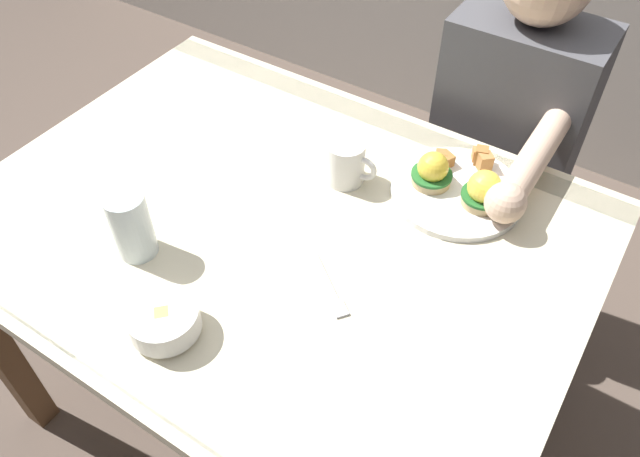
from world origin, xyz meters
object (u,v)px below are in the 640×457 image
fork (329,288)px  coffee_mug (346,161)px  dining_table (277,256)px  fruit_bowl (166,322)px  diner_person (503,140)px  eggs_benedict_plate (458,186)px  water_glass_near (132,228)px

fork → coffee_mug: bearing=115.5°
dining_table → fruit_bowl: (0.00, -0.31, 0.14)m
fork → dining_table: bearing=155.5°
fork → diner_person: size_ratio=0.12×
eggs_benedict_plate → fruit_bowl: eggs_benedict_plate is taller
water_glass_near → diner_person: 0.92m
dining_table → fork: size_ratio=8.92×
coffee_mug → fork: size_ratio=0.83×
fork → water_glass_near: size_ratio=0.98×
dining_table → coffee_mug: bearing=72.7°
dining_table → fruit_bowl: bearing=-89.3°
eggs_benedict_plate → coffee_mug: (-0.21, -0.08, 0.03)m
eggs_benedict_plate → water_glass_near: 0.64m
diner_person → fruit_bowl: bearing=-105.7°
water_glass_near → diner_person: diner_person is taller
fruit_bowl → fork: bearing=51.7°
eggs_benedict_plate → fruit_bowl: (-0.27, -0.57, 0.00)m
diner_person → water_glass_near: bearing=-118.0°
fruit_bowl → fork: size_ratio=0.89×
eggs_benedict_plate → coffee_mug: bearing=-158.4°
coffee_mug → diner_person: 0.49m
coffee_mug → fork: bearing=-64.5°
coffee_mug → water_glass_near: bearing=-120.6°
eggs_benedict_plate → coffee_mug: size_ratio=2.42×
coffee_mug → eggs_benedict_plate: bearing=21.6°
fork → water_glass_near: 0.37m
coffee_mug → diner_person: diner_person is taller
dining_table → fork: 0.23m
fork → diner_person: diner_person is taller
fruit_bowl → coffee_mug: coffee_mug is taller
fork → water_glass_near: (-0.35, -0.12, 0.06)m
coffee_mug → water_glass_near: (-0.22, -0.38, 0.01)m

